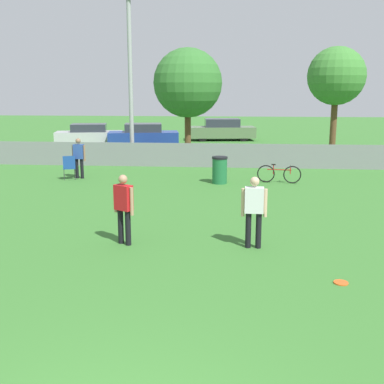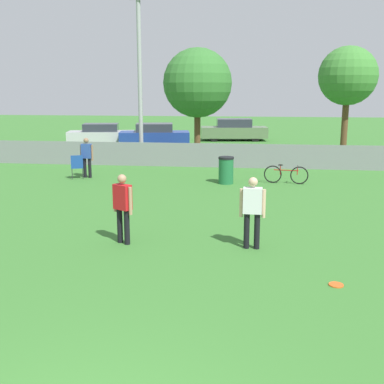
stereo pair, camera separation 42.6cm
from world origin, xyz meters
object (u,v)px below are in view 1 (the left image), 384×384
player_receiver_white (254,207)px  spectator_in_blue (79,156)px  folding_chair_sideline (69,166)px  trash_bin (220,170)px  light_pole (130,64)px  parked_car_blue (143,135)px  bicycle_sideline (279,174)px  frisbee_disc (341,283)px  parked_car_olive (222,130)px  tree_near_pole (188,83)px  parked_car_silver (89,135)px  tree_far_right (336,77)px  player_defender_red (124,205)px

player_receiver_white → spectator_in_blue: (-6.64, 8.10, -0.02)m
spectator_in_blue → folding_chair_sideline: 0.57m
trash_bin → light_pole: bearing=132.3°
player_receiver_white → folding_chair_sideline: player_receiver_white is taller
parked_car_blue → bicycle_sideline: bearing=-67.2°
folding_chair_sideline → parked_car_blue: (0.78, 11.62, 0.15)m
frisbee_disc → light_pole: bearing=115.9°
player_receiver_white → parked_car_olive: player_receiver_white is taller
tree_near_pole → parked_car_silver: 9.24m
tree_far_right → parked_car_blue: 12.17m
player_receiver_white → bicycle_sideline: (1.26, 7.83, -0.59)m
player_receiver_white → frisbee_disc: (1.55, -1.92, -0.93)m
player_defender_red → parked_car_olive: player_defender_red is taller
tree_far_right → parked_car_blue: bearing=157.3°
tree_far_right → bicycle_sideline: (-3.32, -7.08, -3.78)m
tree_near_pole → parked_car_blue: bearing=122.7°
light_pole → bicycle_sideline: bearing=-34.2°
tree_far_right → folding_chair_sideline: 14.02m
light_pole → frisbee_disc: light_pole is taller
bicycle_sideline → parked_car_olive: 15.71m
parked_car_silver → parked_car_blue: size_ratio=0.96×
trash_bin → bicycle_sideline: bearing=7.3°
folding_chair_sideline → parked_car_olive: (5.61, 15.52, 0.18)m
tree_far_right → frisbee_disc: 17.59m
parked_car_silver → parked_car_olive: (8.38, 3.70, 0.05)m
parked_car_olive → spectator_in_blue: bearing=-116.5°
tree_near_pole → tree_far_right: bearing=5.0°
tree_near_pole → player_defender_red: bearing=-90.3°
player_defender_red → parked_car_olive: bearing=116.6°
player_defender_red → bicycle_sideline: player_defender_red is taller
tree_far_right → parked_car_olive: tree_far_right is taller
light_pole → tree_near_pole: light_pole is taller
bicycle_sideline → trash_bin: 2.29m
tree_near_pole → frisbee_disc: 17.20m
frisbee_disc → parked_car_olive: 25.42m
light_pole → player_receiver_white: 13.98m
spectator_in_blue → parked_car_blue: size_ratio=0.35×
tree_far_right → spectator_in_blue: size_ratio=3.50×
tree_near_pole → spectator_in_blue: tree_near_pole is taller
tree_far_right → bicycle_sideline: 8.69m
frisbee_disc → tree_near_pole: bearing=105.3°
trash_bin → tree_far_right: bearing=52.8°
player_defender_red → parked_car_silver: (-6.77, 19.62, -0.27)m
player_receiver_white → parked_car_blue: (-6.18, 19.43, -0.25)m
light_pole → parked_car_blue: size_ratio=1.70×
player_defender_red → parked_car_blue: size_ratio=0.36×
trash_bin → parked_car_silver: parked_car_silver is taller
light_pole → frisbee_disc: bearing=-64.1°
folding_chair_sideline → parked_car_olive: 16.50m
bicycle_sideline → parked_car_blue: size_ratio=0.36×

